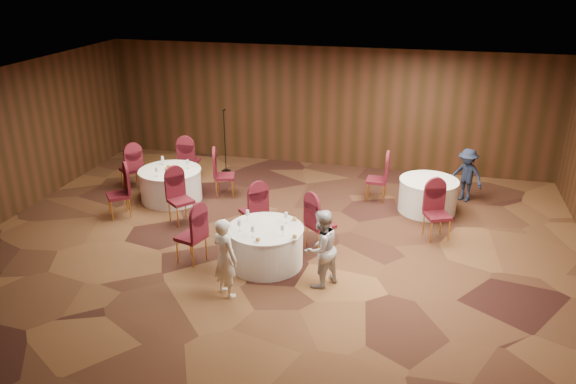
% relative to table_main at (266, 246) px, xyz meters
% --- Properties ---
extents(ground, '(12.00, 12.00, 0.00)m').
position_rel_table_main_xyz_m(ground, '(-0.00, 0.71, -0.38)').
color(ground, black).
rests_on(ground, ground).
extents(room_shell, '(12.00, 12.00, 12.00)m').
position_rel_table_main_xyz_m(room_shell, '(-0.00, 0.71, 1.59)').
color(room_shell, silver).
rests_on(room_shell, ground).
extents(table_main, '(1.40, 1.40, 0.74)m').
position_rel_table_main_xyz_m(table_main, '(0.00, 0.00, 0.00)').
color(table_main, silver).
rests_on(table_main, ground).
extents(table_left, '(1.44, 1.44, 0.74)m').
position_rel_table_main_xyz_m(table_left, '(-3.00, 2.39, 0.00)').
color(table_left, silver).
rests_on(table_left, ground).
extents(table_right, '(1.30, 1.30, 0.74)m').
position_rel_table_main_xyz_m(table_right, '(2.86, 3.18, -0.00)').
color(table_right, silver).
rests_on(table_right, ground).
extents(chairs_main, '(2.93, 2.07, 1.00)m').
position_rel_table_main_xyz_m(chairs_main, '(-0.37, 0.60, 0.12)').
color(chairs_main, '#420D13').
rests_on(chairs_main, ground).
extents(chairs_left, '(3.08, 3.12, 1.00)m').
position_rel_table_main_xyz_m(chairs_left, '(-3.04, 2.41, 0.12)').
color(chairs_left, '#420D13').
rests_on(chairs_left, ground).
extents(chairs_right, '(1.99, 2.29, 1.00)m').
position_rel_table_main_xyz_m(chairs_right, '(2.37, 2.71, 0.12)').
color(chairs_right, '#420D13').
rests_on(chairs_right, ground).
extents(tabletop_main, '(1.14, 1.11, 0.22)m').
position_rel_table_main_xyz_m(tabletop_main, '(0.14, -0.11, 0.47)').
color(tabletop_main, silver).
rests_on(tabletop_main, table_main).
extents(tabletop_left, '(0.76, 0.81, 0.22)m').
position_rel_table_main_xyz_m(tabletop_left, '(-3.00, 2.39, 0.45)').
color(tabletop_left, silver).
rests_on(tabletop_left, table_left).
extents(tabletop_right, '(0.08, 0.08, 0.22)m').
position_rel_table_main_xyz_m(tabletop_right, '(3.02, 2.90, 0.52)').
color(tabletop_right, silver).
rests_on(tabletop_right, table_right).
extents(mic_stand, '(0.24, 0.24, 1.69)m').
position_rel_table_main_xyz_m(mic_stand, '(-2.41, 4.50, 0.13)').
color(mic_stand, black).
rests_on(mic_stand, ground).
extents(woman_a, '(0.61, 0.56, 1.41)m').
position_rel_table_main_xyz_m(woman_a, '(-0.36, -1.16, 0.33)').
color(woman_a, white).
rests_on(woman_a, ground).
extents(woman_b, '(0.84, 0.87, 1.41)m').
position_rel_table_main_xyz_m(woman_b, '(1.12, -0.47, 0.33)').
color(woman_b, silver).
rests_on(woman_b, ground).
extents(man_c, '(0.94, 0.83, 1.26)m').
position_rel_table_main_xyz_m(man_c, '(3.70, 4.01, 0.26)').
color(man_c, '#161D31').
rests_on(man_c, ground).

